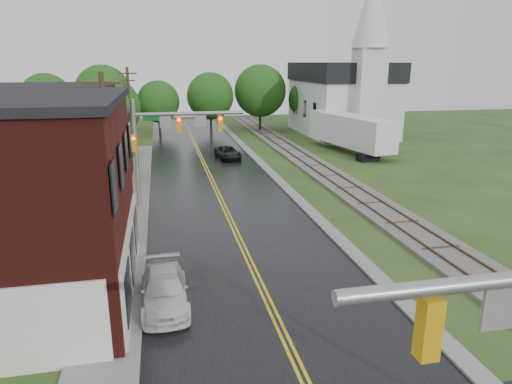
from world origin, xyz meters
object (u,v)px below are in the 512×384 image
object	(u,v)px
utility_pole_b	(108,153)
suv_dark	(228,153)
church	(345,91)
utility_pole_c	(130,111)
traffic_signal_far	(168,133)
tree_left_c	(46,120)
pickup_white	(164,290)
semi_trailer	(350,131)
tree_left_e	(111,109)

from	to	relation	value
utility_pole_b	suv_dark	world-z (taller)	utility_pole_b
church	utility_pole_c	size ratio (longest dim) A/B	2.22
church	utility_pole_c	xyz separation A→B (m)	(-26.80, -9.74, -1.11)
church	traffic_signal_far	world-z (taller)	church
utility_pole_c	suv_dark	bearing A→B (deg)	-14.81
tree_left_c	pickup_white	size ratio (longest dim) A/B	1.69
utility_pole_b	pickup_white	distance (m)	9.88
traffic_signal_far	semi_trailer	world-z (taller)	traffic_signal_far
suv_dark	semi_trailer	world-z (taller)	semi_trailer
pickup_white	tree_left_c	bearing A→B (deg)	109.07
suv_dark	semi_trailer	xyz separation A→B (m)	(13.44, 0.81, 1.74)
traffic_signal_far	tree_left_c	size ratio (longest dim) A/B	0.96
traffic_signal_far	semi_trailer	xyz separation A→B (m)	(19.52, 15.32, -2.61)
pickup_white	utility_pole_c	bearing A→B (deg)	93.92
semi_trailer	traffic_signal_far	bearing A→B (deg)	-141.87
church	utility_pole_c	distance (m)	28.54
tree_left_c	semi_trailer	xyz separation A→B (m)	(29.90, 2.43, -2.15)
traffic_signal_far	tree_left_c	bearing A→B (deg)	128.82
utility_pole_b	church	bearing A→B (deg)	49.82
semi_trailer	church	bearing A→B (deg)	70.93
traffic_signal_far	utility_pole_c	size ratio (longest dim) A/B	0.82
church	tree_left_e	bearing A→B (deg)	-164.80
suv_dark	utility_pole_b	bearing A→B (deg)	-121.79
traffic_signal_far	pickup_white	size ratio (longest dim) A/B	1.62
traffic_signal_far	suv_dark	world-z (taller)	traffic_signal_far
church	suv_dark	bearing A→B (deg)	-144.89
church	semi_trailer	bearing A→B (deg)	-109.07
tree_left_c	church	bearing A→B (deg)	22.24
church	semi_trailer	distance (m)	12.57
tree_left_c	tree_left_e	size ratio (longest dim) A/B	0.94
utility_pole_b	semi_trailer	size ratio (longest dim) A/B	0.69
suv_dark	pickup_white	xyz separation A→B (m)	(-6.75, -28.11, 0.04)
church	tree_left_e	world-z (taller)	church
utility_pole_b	pickup_white	xyz separation A→B (m)	(2.66, -8.60, -4.06)
church	pickup_white	world-z (taller)	church
church	tree_left_e	xyz separation A→B (m)	(-28.85, -7.84, -1.02)
utility_pole_b	semi_trailer	bearing A→B (deg)	41.65
utility_pole_c	semi_trailer	distance (m)	23.04
tree_left_c	pickup_white	xyz separation A→B (m)	(9.71, -26.50, -3.85)
traffic_signal_far	utility_pole_b	xyz separation A→B (m)	(-3.33, -5.00, -0.25)
church	pickup_white	size ratio (longest dim) A/B	4.41
tree_left_c	pickup_white	world-z (taller)	tree_left_c
pickup_white	semi_trailer	world-z (taller)	semi_trailer
tree_left_e	traffic_signal_far	bearing A→B (deg)	-74.11
church	tree_left_c	world-z (taller)	church
church	tree_left_c	bearing A→B (deg)	-157.76
church	suv_dark	size ratio (longest dim) A/B	4.52
utility_pole_c	suv_dark	size ratio (longest dim) A/B	2.03
utility_pole_b	utility_pole_c	xyz separation A→B (m)	(0.00, 22.00, 0.00)
church	pickup_white	bearing A→B (deg)	-120.89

